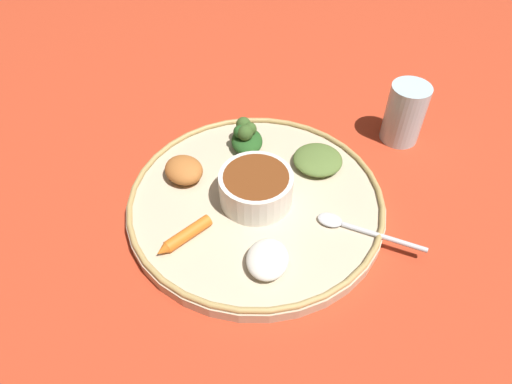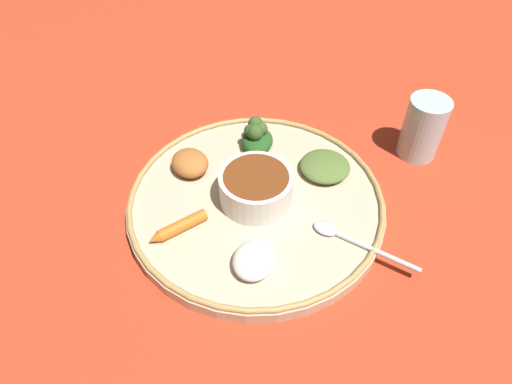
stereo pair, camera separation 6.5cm
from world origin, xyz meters
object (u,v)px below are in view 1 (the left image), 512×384
at_px(carrot_near_spoon, 184,236).
at_px(spoon, 353,227).
at_px(drinking_glass, 404,117).
at_px(greens_pile, 246,137).
at_px(center_bowl, 256,187).

bearing_deg(carrot_near_spoon, spoon, -135.39).
xyz_separation_m(carrot_near_spoon, drinking_glass, (-0.11, -0.39, 0.02)).
distance_m(greens_pile, carrot_near_spoon, 0.20).
bearing_deg(greens_pile, spoon, 171.14).
bearing_deg(carrot_near_spoon, center_bowl, -102.35).
relative_size(center_bowl, spoon, 0.71).
xyz_separation_m(center_bowl, greens_pile, (0.08, -0.08, -0.00)).
bearing_deg(center_bowl, spoon, -162.63).
relative_size(center_bowl, carrot_near_spoon, 1.21).
xyz_separation_m(center_bowl, drinking_glass, (-0.08, -0.27, 0.00)).
distance_m(spoon, carrot_near_spoon, 0.22).
xyz_separation_m(spoon, greens_pile, (0.22, -0.03, 0.02)).
height_order(spoon, carrot_near_spoon, carrot_near_spoon).
bearing_deg(spoon, center_bowl, 17.37).
bearing_deg(greens_pile, drinking_glass, -130.05).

